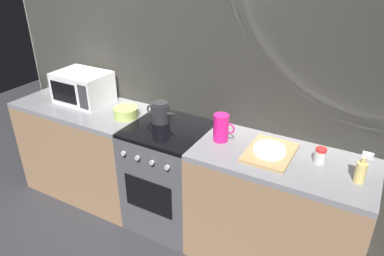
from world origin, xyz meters
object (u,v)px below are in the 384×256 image
at_px(microwave, 83,87).
at_px(spray_bottle, 361,170).
at_px(mixing_bowl, 126,112).
at_px(kettle, 160,112).
at_px(dish_pile, 270,151).
at_px(stove_unit, 170,176).
at_px(pitcher, 221,128).
at_px(spice_jar, 320,156).

height_order(microwave, spray_bottle, microwave).
xyz_separation_m(microwave, mixing_bowl, (0.52, -0.07, -0.10)).
height_order(kettle, dish_pile, kettle).
height_order(stove_unit, pitcher, pitcher).
relative_size(microwave, mixing_bowl, 2.30).
relative_size(pitcher, spray_bottle, 0.99).
distance_m(kettle, spray_bottle, 1.48).
distance_m(microwave, kettle, 0.82).
relative_size(kettle, mixing_bowl, 1.42).
distance_m(stove_unit, dish_pile, 0.94).
distance_m(dish_pile, spice_jar, 0.32).
bearing_deg(stove_unit, microwave, 175.46).
distance_m(mixing_bowl, pitcher, 0.84).
relative_size(dish_pile, spice_jar, 3.81).
relative_size(mixing_bowl, pitcher, 1.00).
distance_m(stove_unit, kettle, 0.55).
bearing_deg(dish_pile, pitcher, 177.27).
bearing_deg(microwave, pitcher, -2.25).
bearing_deg(pitcher, microwave, 177.75).
xyz_separation_m(kettle, dish_pile, (0.92, -0.06, -0.06)).
bearing_deg(mixing_bowl, kettle, 12.54).
distance_m(mixing_bowl, spray_bottle, 1.77).
relative_size(stove_unit, spray_bottle, 4.43).
distance_m(pitcher, spray_bottle, 0.93).
bearing_deg(kettle, dish_pile, -3.86).
relative_size(kettle, spray_bottle, 1.40).
relative_size(microwave, pitcher, 2.30).
bearing_deg(dish_pile, microwave, 177.65).
bearing_deg(spice_jar, kettle, 179.83).
relative_size(spice_jar, spray_bottle, 0.52).
bearing_deg(spray_bottle, microwave, 177.17).
relative_size(stove_unit, kettle, 3.16).
relative_size(kettle, dish_pile, 0.71).
xyz_separation_m(microwave, spray_bottle, (2.30, -0.11, -0.06)).
xyz_separation_m(microwave, kettle, (0.82, -0.01, -0.05)).
distance_m(stove_unit, spice_jar, 1.23).
xyz_separation_m(stove_unit, kettle, (-0.11, 0.06, 0.53)).
bearing_deg(dish_pile, spray_bottle, -4.29).
relative_size(kettle, spice_jar, 2.71).
distance_m(microwave, pitcher, 1.37).
height_order(microwave, pitcher, microwave).
relative_size(stove_unit, pitcher, 4.50).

